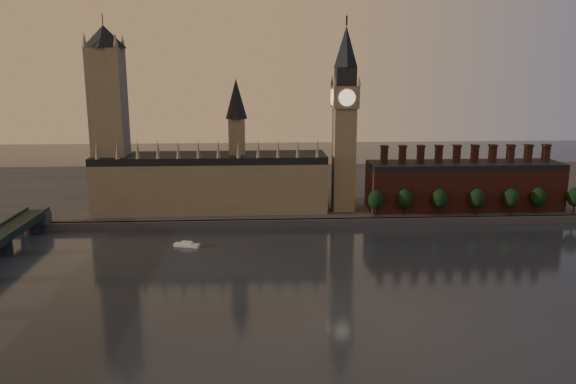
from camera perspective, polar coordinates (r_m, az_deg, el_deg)
name	(u,v)px	position (r m, az deg, el deg)	size (l,w,h in m)	color
ground	(360,290)	(220.18, 7.33, -9.82)	(900.00, 900.00, 0.00)	black
north_bank	(313,189)	(388.85, 2.59, 0.32)	(900.00, 182.00, 4.00)	#47474C
palace_of_westminster	(212,179)	(322.10, -7.70, 1.27)	(130.00, 30.30, 74.00)	gray
victoria_tower	(109,114)	(326.42, -17.75, 7.59)	(24.00, 24.00, 108.00)	gray
big_ben	(345,117)	(315.29, 5.77, 7.55)	(15.00, 15.00, 107.00)	gray
chimney_block	(464,185)	(338.68, 17.41, 0.70)	(110.00, 25.00, 37.00)	#572621
embankment_tree_0	(376,200)	(309.24, 8.93, -0.77)	(8.60, 8.60, 14.88)	black
embankment_tree_1	(405,199)	(314.39, 11.81, -0.67)	(8.60, 8.60, 14.88)	black
embankment_tree_2	(440,199)	(319.18, 15.16, -0.64)	(8.60, 8.60, 14.88)	black
embankment_tree_3	(477,198)	(326.01, 18.66, -0.60)	(8.60, 8.60, 14.88)	black
embankment_tree_4	(511,198)	(332.83, 21.74, -0.58)	(8.60, 8.60, 14.88)	black
embankment_tree_5	(538,197)	(341.10, 24.09, -0.48)	(8.60, 8.60, 14.88)	black
embankment_tree_6	(575,197)	(350.48, 27.14, -0.45)	(8.60, 8.60, 14.88)	black
river_boat	(187,245)	(273.37, -10.24, -5.28)	(12.69, 6.71, 2.44)	silver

